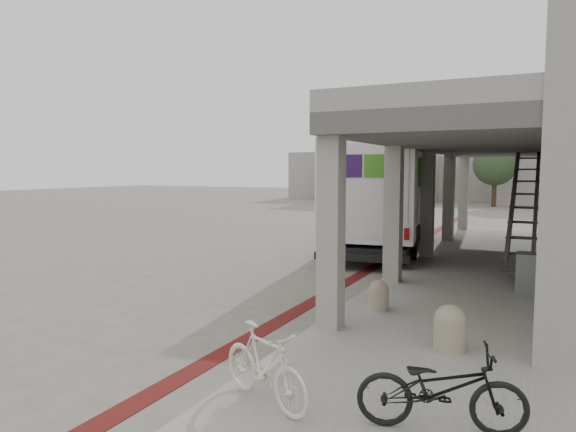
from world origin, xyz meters
The scene contains 13 objects.
ground centered at (0.00, 0.00, 0.00)m, with size 120.00×120.00×0.00m, color #666257.
bike_lane_stripe centered at (1.00, 2.00, 0.01)m, with size 0.35×40.00×0.01m, color #571311.
sidewalk centered at (4.00, 0.00, 0.06)m, with size 4.40×28.00×0.12m, color gray.
distant_backdrop centered at (-2.84, 35.89, 2.70)m, with size 28.00×10.00×6.50m.
tree_left centered at (-5.00, 28.00, 3.18)m, with size 3.20×3.20×4.80m.
tree_mid centered at (2.00, 30.00, 3.18)m, with size 3.20×3.20×4.80m.
fedex_truck centered at (0.29, 5.89, 1.95)m, with size 3.83×8.89×3.67m.
bench centered at (5.05, 1.11, 0.40)m, with size 0.49×1.67×0.39m.
bollard_near centered at (4.10, -3.80, 0.46)m, with size 0.46×0.46×0.69m.
bollard_far centered at (2.52, -2.07, 0.40)m, with size 0.37×0.37×0.56m.
utility_cabinet centered at (5.00, 0.39, 0.57)m, with size 0.41×0.54×0.91m, color gray.
bicycle_black centered at (4.39, -6.25, 0.56)m, with size 0.59×1.69×0.89m, color black.
bicycle_cream centered at (2.50, -6.52, 0.57)m, with size 0.43×1.51×0.91m, color silver.
Camera 1 is at (5.23, -11.43, 2.77)m, focal length 32.00 mm.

